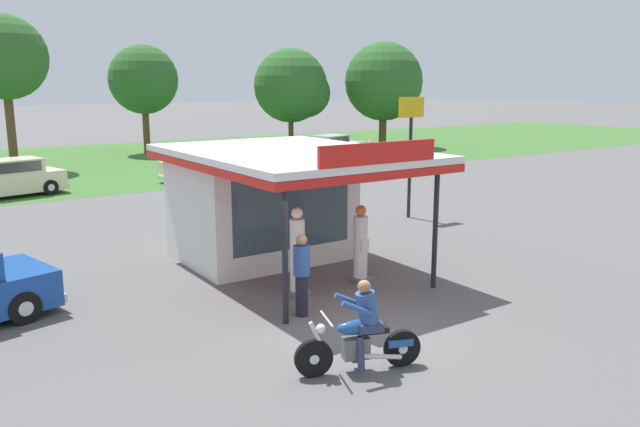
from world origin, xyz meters
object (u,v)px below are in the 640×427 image
at_px(parked_car_back_row_centre_left, 209,166).
at_px(bystander_admiring_sedan, 370,156).
at_px(bystander_leaning_by_kiosk, 261,177).
at_px(motorcycle_with_rider, 361,334).
at_px(bystander_standing_back_lot, 326,170).
at_px(parked_car_back_row_right, 5,180).
at_px(bystander_chatting_near_pumps, 302,273).
at_px(roadside_pole_sign, 411,135).
at_px(gas_pump_nearside, 297,255).
at_px(gas_pump_offside, 361,247).
at_px(parked_car_back_row_far_left, 331,148).

distance_m(parked_car_back_row_centre_left, bystander_admiring_sedan, 8.59).
relative_size(parked_car_back_row_centre_left, bystander_leaning_by_kiosk, 3.15).
xyz_separation_m(motorcycle_with_rider, bystander_standing_back_lot, (10.41, 16.03, 0.15)).
distance_m(parked_car_back_row_right, bystander_admiring_sedan, 17.58).
xyz_separation_m(parked_car_back_row_centre_left, bystander_chatting_near_pumps, (-6.11, -18.09, 0.18)).
distance_m(bystander_standing_back_lot, roadside_pole_sign, 7.73).
bearing_deg(bystander_chatting_near_pumps, parked_car_back_row_centre_left, 71.33).
relative_size(gas_pump_nearside, bystander_chatting_near_pumps, 1.17).
bearing_deg(roadside_pole_sign, bystander_leaning_by_kiosk, 107.94).
xyz_separation_m(parked_car_back_row_centre_left, bystander_leaning_by_kiosk, (0.06, -5.15, 0.10)).
bearing_deg(gas_pump_nearside, bystander_chatting_near_pumps, -118.34).
bearing_deg(gas_pump_nearside, roadside_pole_sign, 32.12).
relative_size(gas_pump_nearside, parked_car_back_row_centre_left, 0.41).
bearing_deg(gas_pump_offside, parked_car_back_row_right, 107.06).
bearing_deg(gas_pump_offside, parked_car_back_row_far_left, 56.41).
bearing_deg(bystander_standing_back_lot, bystander_leaning_by_kiosk, -173.86).
xyz_separation_m(parked_car_back_row_far_left, bystander_standing_back_lot, (-6.44, -8.72, 0.09)).
distance_m(bystander_admiring_sedan, bystander_chatting_near_pumps, 21.32).
height_order(parked_car_back_row_far_left, roadside_pole_sign, roadside_pole_sign).
bearing_deg(bystander_chatting_near_pumps, parked_car_back_row_right, 98.97).
relative_size(bystander_chatting_near_pumps, bystander_leaning_by_kiosk, 1.11).
bearing_deg(parked_car_back_row_far_left, gas_pump_offside, -123.59).
distance_m(parked_car_back_row_right, parked_car_back_row_centre_left, 9.08).
xyz_separation_m(bystander_chatting_near_pumps, bystander_standing_back_lot, (9.86, 13.34, -0.11)).
height_order(parked_car_back_row_far_left, parked_car_back_row_centre_left, parked_car_back_row_centre_left).
bearing_deg(bystander_admiring_sedan, bystander_chatting_near_pumps, -132.40).
bearing_deg(motorcycle_with_rider, gas_pump_nearside, 72.95).
height_order(gas_pump_offside, bystander_chatting_near_pumps, gas_pump_offside).
xyz_separation_m(bystander_admiring_sedan, bystander_chatting_near_pumps, (-14.38, -15.74, -0.03)).
distance_m(parked_car_back_row_centre_left, bystander_standing_back_lot, 6.05).
bearing_deg(bystander_chatting_near_pumps, bystander_admiring_sedan, 47.60).
bearing_deg(bystander_leaning_by_kiosk, bystander_standing_back_lot, 6.14).
bearing_deg(bystander_admiring_sedan, parked_car_back_row_centre_left, 164.14).
bearing_deg(bystander_chatting_near_pumps, bystander_leaning_by_kiosk, 64.50).
bearing_deg(parked_car_back_row_right, gas_pump_nearside, -78.45).
bearing_deg(roadside_pole_sign, gas_pump_nearside, -147.88).
xyz_separation_m(bystander_admiring_sedan, roadside_pole_sign, (-5.97, -9.70, 2.00)).
relative_size(motorcycle_with_rider, bystander_admiring_sedan, 1.18).
relative_size(parked_car_back_row_far_left, roadside_pole_sign, 1.29).
bearing_deg(bystander_standing_back_lot, bystander_chatting_near_pumps, -126.47).
relative_size(parked_car_back_row_far_left, bystander_admiring_sedan, 3.09).
distance_m(gas_pump_nearside, gas_pump_offside, 1.80).
bearing_deg(motorcycle_with_rider, bystander_standing_back_lot, 57.00).
xyz_separation_m(gas_pump_offside, bystander_admiring_sedan, (11.95, 14.58, 0.09)).
xyz_separation_m(parked_car_back_row_right, bystander_leaning_by_kiosk, (9.12, -5.75, 0.10)).
bearing_deg(bystander_admiring_sedan, motorcycle_with_rider, -129.00).
height_order(gas_pump_nearside, parked_car_back_row_right, gas_pump_nearside).
height_order(gas_pump_offside, bystander_admiring_sedan, gas_pump_offside).
bearing_deg(bystander_leaning_by_kiosk, bystander_admiring_sedan, 18.86).
height_order(gas_pump_offside, parked_car_back_row_centre_left, gas_pump_offside).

